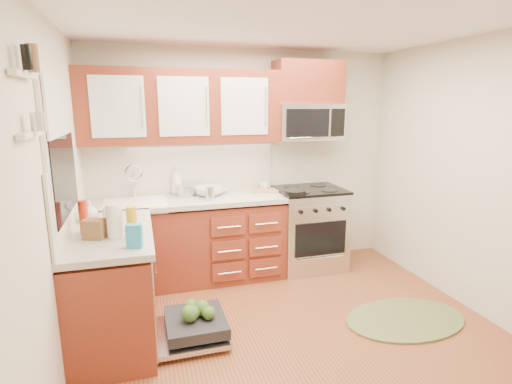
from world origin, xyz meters
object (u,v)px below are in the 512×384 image
object	(u,v)px
sink	(136,214)
stock_pot	(187,190)
cutting_board	(265,190)
dishwasher	(191,328)
microwave	(308,122)
bowl_a	(218,191)
range	(309,228)
skillet	(295,192)
paper_towel_roll	(114,221)
bowl_b	(209,191)
cup	(264,185)
upper_cabinets	(182,107)
rug	(405,319)

from	to	relation	value
sink	stock_pot	bearing A→B (deg)	14.70
cutting_board	stock_pot	bearing A→B (deg)	179.32
dishwasher	cutting_board	size ratio (longest dim) A/B	2.32
microwave	bowl_a	distance (m)	1.28
range	sink	world-z (taller)	range
range	microwave	xyz separation A→B (m)	(0.00, 0.12, 1.23)
skillet	paper_towel_roll	world-z (taller)	paper_towel_roll
stock_pot	cutting_board	bearing A→B (deg)	-0.68
cutting_board	bowl_a	bearing A→B (deg)	174.74
bowl_b	cutting_board	bearing A→B (deg)	3.38
microwave	cup	bearing A→B (deg)	168.30
upper_cabinets	microwave	distance (m)	1.42
microwave	bowl_b	world-z (taller)	microwave
microwave	dishwasher	world-z (taller)	microwave
microwave	stock_pot	xyz separation A→B (m)	(-1.39, 0.01, -0.71)
dishwasher	cup	distance (m)	1.92
sink	stock_pot	size ratio (longest dim) A/B	3.02
range	stock_pot	bearing A→B (deg)	174.65
microwave	cup	size ratio (longest dim) A/B	6.42
bowl_b	bowl_a	bearing A→B (deg)	37.88
cup	skillet	bearing A→B (deg)	-65.45
cup	dishwasher	bearing A→B (deg)	-128.07
skillet	stock_pot	distance (m)	1.17
cutting_board	bowl_a	size ratio (longest dim) A/B	1.33
microwave	stock_pot	size ratio (longest dim) A/B	3.70
bowl_b	stock_pot	bearing A→B (deg)	168.26
skillet	range	bearing A→B (deg)	38.62
sink	paper_towel_roll	size ratio (longest dim) A/B	2.45
bowl_a	dishwasher	bearing A→B (deg)	-110.94
bowl_a	bowl_b	world-z (taller)	bowl_b
sink	paper_towel_roll	world-z (taller)	paper_towel_roll
stock_pot	range	bearing A→B (deg)	-5.35
bowl_a	microwave	bearing A→B (deg)	-2.75
upper_cabinets	dishwasher	distance (m)	2.19
sink	paper_towel_roll	xyz separation A→B (m)	(-0.14, -1.08, 0.25)
range	skillet	distance (m)	0.61
range	cutting_board	size ratio (longest dim) A/B	3.15
stock_pot	paper_towel_roll	xyz separation A→B (m)	(-0.68, -1.22, 0.06)
skillet	sink	bearing A→B (deg)	172.62
skillet	cutting_board	size ratio (longest dim) A/B	0.81
microwave	dishwasher	size ratio (longest dim) A/B	1.09
bowl_a	rug	bearing A→B (deg)	-48.11
stock_pot	bowl_b	xyz separation A→B (m)	(0.24, -0.05, -0.01)
sink	microwave	bearing A→B (deg)	3.85
skillet	upper_cabinets	bearing A→B (deg)	161.85
skillet	stock_pot	bearing A→B (deg)	162.36
sink	stock_pot	xyz separation A→B (m)	(0.54, 0.14, 0.19)
sink	cup	size ratio (longest dim) A/B	5.23
sink	dishwasher	world-z (taller)	sink
microwave	range	bearing A→B (deg)	-90.00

